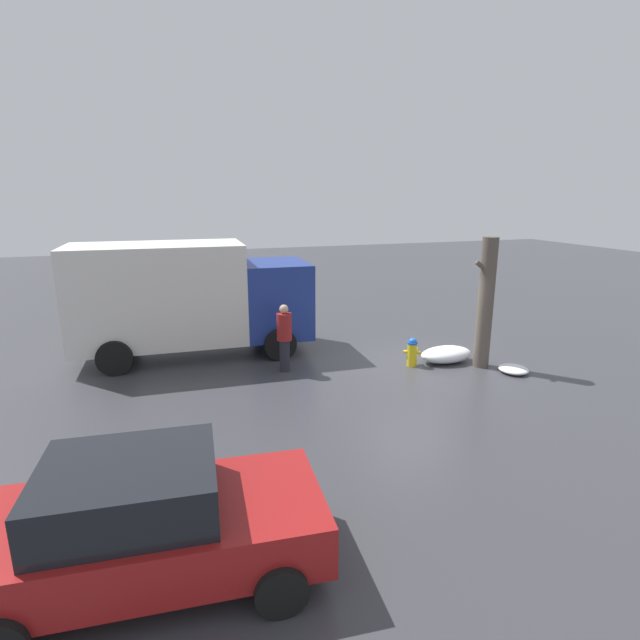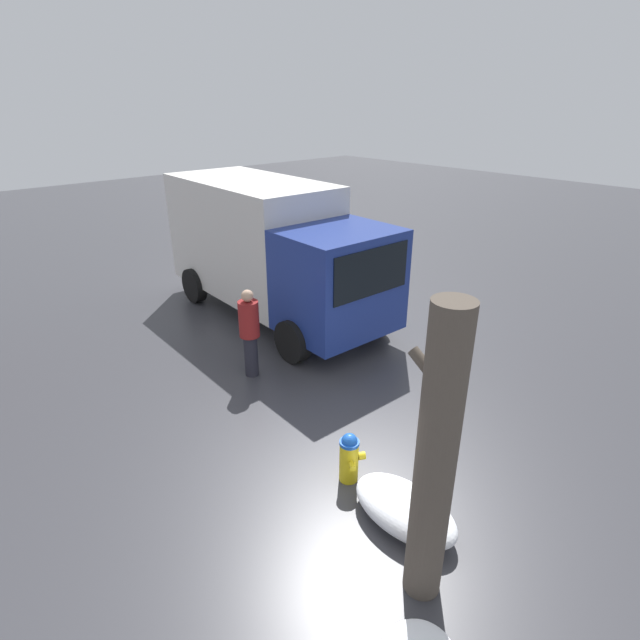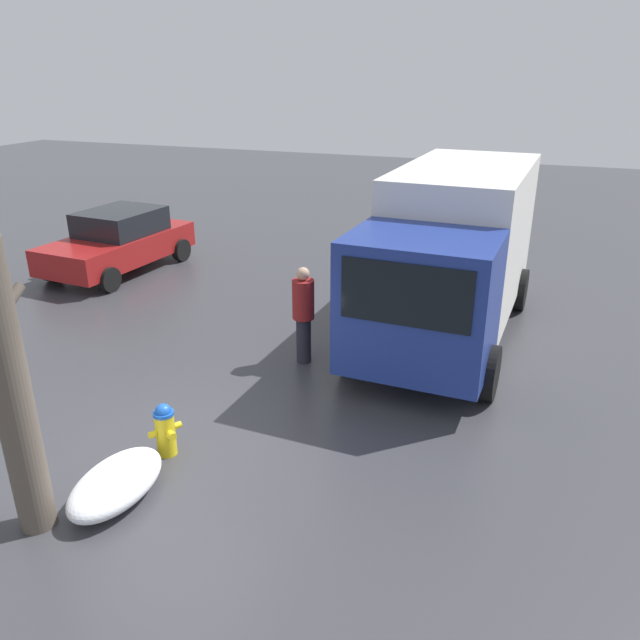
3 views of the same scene
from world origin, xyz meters
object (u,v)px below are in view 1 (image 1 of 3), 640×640
at_px(fire_hydrant, 412,352).
at_px(parked_car, 146,521).
at_px(pedestrian, 284,335).
at_px(delivery_truck, 188,296).
at_px(tree_trunk, 485,303).

height_order(fire_hydrant, parked_car, parked_car).
xyz_separation_m(pedestrian, parked_car, (3.37, 6.46, -0.19)).
bearing_deg(delivery_truck, tree_trunk, 66.81).
relative_size(delivery_truck, pedestrian, 3.70).
distance_m(tree_trunk, pedestrian, 5.30).
xyz_separation_m(fire_hydrant, pedestrian, (3.34, -0.69, 0.57)).
distance_m(pedestrian, parked_car, 7.29).
bearing_deg(pedestrian, fire_hydrant, -5.58).
height_order(pedestrian, parked_car, pedestrian).
distance_m(delivery_truck, pedestrian, 3.18).
height_order(delivery_truck, parked_car, delivery_truck).
distance_m(fire_hydrant, parked_car, 8.86).
xyz_separation_m(fire_hydrant, parked_car, (6.71, 5.77, 0.38)).
bearing_deg(tree_trunk, delivery_truck, -25.63).
bearing_deg(parked_car, pedestrian, 157.06).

